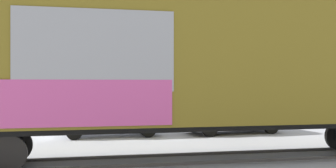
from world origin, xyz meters
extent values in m
plane|color=#B2B5BC|center=(0.00, 0.00, 0.00)|extent=(260.00, 260.00, 0.00)
cube|color=#4C4742|center=(0.45, -0.72, 0.04)|extent=(59.85, 4.43, 0.08)
cube|color=#4C4742|center=(0.35, 0.72, 0.04)|extent=(59.85, 4.43, 0.08)
cube|color=#423323|center=(-4.69, -0.37, 0.04)|extent=(0.42, 2.51, 0.07)
cube|color=olive|center=(0.40, 0.00, 2.85)|extent=(17.34, 4.19, 3.55)
cube|color=#999999|center=(-2.43, -1.70, 2.94)|extent=(3.77, 0.30, 1.95)
cube|color=#CC4C8C|center=(-2.56, -1.72, 1.70)|extent=(3.96, 0.32, 1.10)
cube|color=black|center=(0.40, 0.00, 0.98)|extent=(16.91, 2.84, 0.20)
cylinder|color=black|center=(-4.53, -1.08, 0.46)|extent=(0.93, 0.19, 0.92)
cylinder|color=black|center=(-4.63, 0.36, 0.46)|extent=(0.93, 0.19, 0.92)
cylinder|color=silver|center=(3.65, 13.35, 4.90)|extent=(0.12, 0.12, 9.81)
cube|color=silver|center=(0.00, 72.50, 5.00)|extent=(155.23, 35.20, 9.99)
cube|color=#8C725B|center=(12.54, 61.94, 11.06)|extent=(6.12, 4.11, 2.13)
cube|color=#9E9384|center=(-7.40, 61.94, 11.05)|extent=(7.21, 4.72, 2.11)
cube|color=brown|center=(15.80, 61.94, 11.69)|extent=(5.03, 3.41, 3.40)
cube|color=#9E9384|center=(12.08, 61.94, 11.46)|extent=(7.11, 5.24, 2.94)
cone|color=#193D23|center=(26.64, 58.73, 11.88)|extent=(1.89, 1.89, 3.78)
cone|color=#193D23|center=(30.70, 60.23, 11.66)|extent=(1.67, 1.67, 3.33)
cone|color=#193D23|center=(-10.85, 64.25, 11.95)|extent=(1.96, 1.96, 3.91)
cube|color=silver|center=(-1.99, 5.85, 0.69)|extent=(4.41, 2.14, 0.74)
cube|color=#2D333D|center=(-2.17, 5.84, 1.38)|extent=(2.33, 1.76, 0.63)
cylinder|color=black|center=(-0.63, 6.81, 0.32)|extent=(0.66, 0.28, 0.64)
cylinder|color=black|center=(-0.47, 5.18, 0.32)|extent=(0.66, 0.28, 0.64)
cylinder|color=black|center=(-3.52, 6.52, 0.32)|extent=(0.66, 0.28, 0.64)
cylinder|color=black|center=(-3.35, 4.89, 0.32)|extent=(0.66, 0.28, 0.64)
cube|color=black|center=(3.30, 6.18, 0.64)|extent=(4.57, 2.60, 0.63)
cube|color=#2D333D|center=(3.10, 6.14, 1.26)|extent=(2.40, 1.99, 0.60)
cylinder|color=black|center=(4.57, 7.30, 0.32)|extent=(0.67, 0.34, 0.64)
cylinder|color=black|center=(4.91, 5.64, 0.32)|extent=(0.67, 0.34, 0.64)
cylinder|color=black|center=(1.70, 6.72, 0.32)|extent=(0.67, 0.34, 0.64)
cylinder|color=black|center=(2.04, 5.06, 0.32)|extent=(0.67, 0.34, 0.64)
camera|label=1|loc=(-2.24, -11.89, 2.14)|focal=45.81mm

